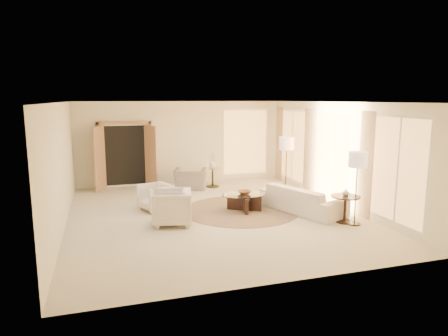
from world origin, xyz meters
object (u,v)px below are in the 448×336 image
object	(u,v)px
accent_chair	(191,176)
side_table	(213,175)
floor_lamp_near	(287,146)
coffee_table	(244,200)
sofa	(302,199)
end_vase	(346,192)
side_vase	(213,164)
armchair_right	(172,206)
end_table	(345,204)
bowl	(244,192)
armchair_left	(156,196)
floor_lamp_far	(358,163)

from	to	relation	value
accent_chair	side_table	world-z (taller)	accent_chair
floor_lamp_near	coffee_table	bearing A→B (deg)	-146.94
sofa	end_vase	size ratio (longest dim) A/B	13.02
side_table	floor_lamp_near	world-z (taller)	floor_lamp_near
side_vase	sofa	bearing A→B (deg)	-68.24
armchair_right	end_table	bearing A→B (deg)	86.67
accent_chair	floor_lamp_near	bearing A→B (deg)	161.82
accent_chair	coffee_table	distance (m)	3.01
bowl	end_vase	distance (m)	2.53
armchair_left	armchair_right	world-z (taller)	armchair_right
coffee_table	side_vase	world-z (taller)	side_vase
floor_lamp_near	armchair_right	bearing A→B (deg)	-155.28
floor_lamp_near	end_vase	bearing A→B (deg)	-85.69
armchair_right	end_table	xyz separation A→B (m)	(3.92, -1.04, -0.01)
armchair_left	side_table	bearing A→B (deg)	114.88
armchair_left	floor_lamp_far	xyz separation A→B (m)	(4.24, -2.60, 1.07)
end_table	bowl	world-z (taller)	end_table
armchair_right	floor_lamp_far	size ratio (longest dim) A/B	0.52
floor_lamp_near	floor_lamp_far	xyz separation A→B (m)	(0.32, -2.97, -0.06)
floor_lamp_far	coffee_table	bearing A→B (deg)	137.80
armchair_left	side_vase	distance (m)	3.16
sofa	accent_chair	size ratio (longest dim) A/B	2.28
end_table	floor_lamp_near	bearing A→B (deg)	94.31
bowl	accent_chair	bearing A→B (deg)	105.20
side_vase	armchair_left	bearing A→B (deg)	-133.92
accent_chair	floor_lamp_far	world-z (taller)	floor_lamp_far
side_vase	side_table	bearing A→B (deg)	-104.04
side_vase	end_vase	bearing A→B (deg)	-67.19
accent_chair	side_vase	world-z (taller)	side_vase
sofa	end_table	bearing A→B (deg)	-174.87
armchair_left	coffee_table	distance (m)	2.32
sofa	side_table	size ratio (longest dim) A/B	3.56
end_table	side_vase	distance (m)	5.04
accent_chair	end_vase	size ratio (longest dim) A/B	5.70
sofa	coffee_table	size ratio (longest dim) A/B	1.43
floor_lamp_far	armchair_right	bearing A→B (deg)	162.67
end_table	coffee_table	bearing A→B (deg)	139.80
side_table	floor_lamp_far	distance (m)	5.38
armchair_right	end_vase	xyz separation A→B (m)	(3.92, -1.04, 0.28)
coffee_table	floor_lamp_far	bearing A→B (deg)	-42.20
armchair_right	end_table	distance (m)	4.06
sofa	armchair_left	bearing A→B (deg)	49.44
armchair_right	coffee_table	xyz separation A→B (m)	(2.00, 0.59, -0.17)
coffee_table	floor_lamp_far	xyz separation A→B (m)	(2.04, -1.85, 1.17)
accent_chair	bowl	size ratio (longest dim) A/B	2.93
armchair_left	accent_chair	world-z (taller)	accent_chair
armchair_right	armchair_left	bearing A→B (deg)	-160.04
end_table	side_vase	size ratio (longest dim) A/B	2.50
floor_lamp_far	side_vase	xyz separation A→B (m)	(-2.07, 4.86, -0.68)
coffee_table	end_table	xyz separation A→B (m)	(1.93, -1.63, 0.16)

